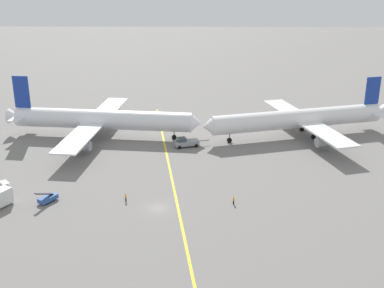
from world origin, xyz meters
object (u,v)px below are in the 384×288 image
Objects in this scene: ground_crew_ramp_agent_by_cones at (126,197)px; airliner_being_pushed at (299,119)px; airliner_at_gate_left at (102,120)px; gse_baggage_cart_trailing at (5,186)px; pushback_tug at (186,142)px; ground_crew_marshaller_foreground at (234,200)px; gse_belt_loader_portside at (48,198)px.

airliner_being_pushed is at bearing 43.96° from ground_crew_ramp_agent_by_cones.
airliner_being_pushed reaches higher than ground_crew_ramp_agent_by_cones.
airliner_at_gate_left is 32.47× the size of ground_crew_ramp_agent_by_cones.
gse_baggage_cart_trailing is 26.92m from ground_crew_ramp_agent_by_cones.
pushback_tug is 5.97× the size of ground_crew_marshaller_foreground.
ground_crew_ramp_agent_by_cones reaches higher than ground_crew_marshaller_foreground.
pushback_tug is 5.63× the size of ground_crew_ramp_agent_by_cones.
airliner_at_gate_left is at bearing 84.96° from gse_belt_loader_portside.
airliner_at_gate_left is 24.87m from pushback_tug.
ground_crew_ramp_agent_by_cones is (15.65, 0.56, 0.05)m from gse_belt_loader_portside.
pushback_tug is 42.03m from gse_belt_loader_portside.
ground_crew_marshaller_foreground is 0.94× the size of ground_crew_ramp_agent_by_cones.
gse_belt_loader_portside is (-26.91, -32.29, -0.39)m from pushback_tug.
gse_baggage_cart_trailing is at bearing -152.53° from airliner_being_pushed.
gse_belt_loader_portside is (-57.94, -41.35, -4.12)m from airliner_being_pushed.
gse_baggage_cart_trailing is at bearing 152.50° from gse_belt_loader_portside.
airliner_at_gate_left reaches higher than gse_baggage_cart_trailing.
gse_belt_loader_portside is at bearing -144.49° from airliner_being_pushed.
gse_belt_loader_portside is at bearing -95.04° from airliner_at_gate_left.
pushback_tug is at bearing 107.72° from ground_crew_marshaller_foreground.
airliner_being_pushed is 33.94× the size of ground_crew_marshaller_foreground.
pushback_tug is 3.06× the size of gse_baggage_cart_trailing.
airliner_at_gate_left is at bearing 107.15° from ground_crew_ramp_agent_by_cones.
pushback_tug is (23.39, -7.61, -3.71)m from airliner_at_gate_left.
ground_crew_marshaller_foreground is (33.81, -40.23, -4.11)m from airliner_at_gate_left.
airliner_being_pushed is (54.43, 1.45, 0.02)m from airliner_at_gate_left.
pushback_tug is 33.66m from ground_crew_ramp_agent_by_cones.
ground_crew_marshaller_foreground is (-20.62, -41.68, -4.13)m from airliner_being_pushed.
airliner_being_pushed reaches higher than ground_crew_marshaller_foreground.
ground_crew_ramp_agent_by_cones is at bearing -109.53° from pushback_tug.
ground_crew_ramp_agent_by_cones is (-11.25, -31.73, -0.34)m from pushback_tug.
airliner_at_gate_left is at bearing 130.05° from ground_crew_marshaller_foreground.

